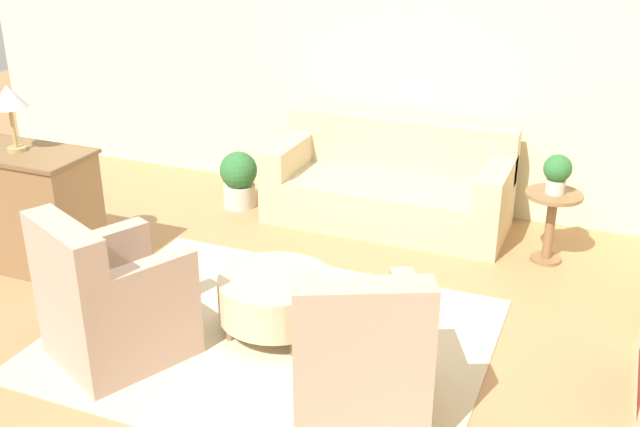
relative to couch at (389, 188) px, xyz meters
name	(u,v)px	position (x,y,z in m)	size (l,w,h in m)	color
ground_plane	(270,338)	(-0.14, -2.26, -0.33)	(16.00, 16.00, 0.00)	#AD7F51
wall_back	(398,60)	(-0.14, 0.57, 1.07)	(9.54, 0.12, 2.80)	beige
rug	(270,337)	(-0.14, -2.26, -0.32)	(2.94, 2.29, 0.01)	beige
couch	(389,188)	(0.00, 0.00, 0.00)	(2.20, 0.91, 0.91)	#C6B289
armchair_left	(110,304)	(-0.99, -2.85, 0.07)	(1.01, 1.04, 1.02)	tan
armchair_right	(358,363)	(0.72, -2.85, 0.07)	(1.01, 1.04, 1.02)	tan
ottoman_table	(276,296)	(-0.14, -2.15, -0.05)	(0.80, 0.80, 0.41)	#C6B289
side_table	(551,216)	(1.49, -0.29, 0.08)	(0.46, 0.46, 0.61)	olive
dresser	(27,207)	(-2.44, -1.98, 0.19)	(1.16, 0.59, 0.99)	olive
potted_plant_on_side_table	(557,172)	(1.49, -0.29, 0.47)	(0.23, 0.23, 0.33)	beige
potted_plant_floor	(239,178)	(-1.46, -0.22, -0.03)	(0.37, 0.37, 0.56)	beige
table_lamp	(8,99)	(-2.44, -1.98, 1.08)	(0.28, 0.28, 0.52)	tan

